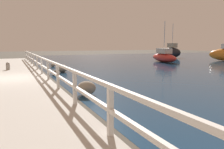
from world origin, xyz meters
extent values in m
plane|color=#4C473D|center=(0.00, 0.00, 0.00)|extent=(120.00, 120.00, 0.00)
cube|color=beige|center=(0.00, 0.00, 0.12)|extent=(3.99, 36.00, 0.25)
cube|color=white|center=(1.89, -8.72, 0.74)|extent=(0.10, 0.10, 0.99)
cube|color=white|center=(1.89, -6.23, 0.74)|extent=(0.10, 0.10, 0.99)
cube|color=white|center=(1.89, -3.74, 0.74)|extent=(0.10, 0.10, 0.99)
cube|color=white|center=(1.89, -1.25, 0.74)|extent=(0.10, 0.10, 0.99)
cube|color=white|center=(1.89, 1.25, 0.74)|extent=(0.10, 0.10, 0.99)
cube|color=white|center=(1.89, 3.74, 0.74)|extent=(0.10, 0.10, 0.99)
cube|color=white|center=(1.89, 6.23, 0.74)|extent=(0.10, 0.10, 0.99)
cube|color=white|center=(1.89, 8.72, 0.74)|extent=(0.10, 0.10, 0.99)
cube|color=white|center=(1.89, 11.22, 0.74)|extent=(0.10, 0.10, 0.99)
cube|color=white|center=(1.89, 13.71, 0.74)|extent=(0.10, 0.10, 0.99)
cube|color=white|center=(1.89, 16.20, 0.74)|extent=(0.10, 0.10, 0.99)
cube|color=white|center=(1.89, 0.00, 1.20)|extent=(0.09, 32.50, 0.08)
cube|color=white|center=(1.89, 0.00, 0.74)|extent=(0.09, 32.50, 0.08)
ellipsoid|color=gray|center=(2.88, -4.27, 0.28)|extent=(0.74, 0.66, 0.55)
ellipsoid|color=gray|center=(3.63, 7.76, 0.15)|extent=(0.39, 0.35, 0.29)
ellipsoid|color=gray|center=(3.57, 3.39, 0.28)|extent=(0.74, 0.66, 0.55)
ellipsoid|color=#666056|center=(2.80, 2.17, 0.15)|extent=(0.40, 0.36, 0.30)
cylinder|color=gray|center=(0.02, 4.31, 0.43)|extent=(0.26, 0.26, 0.37)
sphere|color=gray|center=(0.02, 4.31, 0.66)|extent=(0.23, 0.23, 0.23)
ellipsoid|color=red|center=(16.22, 8.01, 0.50)|extent=(2.41, 5.55, 0.98)
cube|color=beige|center=(16.22, 8.01, 1.28)|extent=(1.37, 2.41, 0.57)
cylinder|color=silver|center=(16.22, 8.01, 2.81)|extent=(0.09, 0.09, 3.63)
ellipsoid|color=black|center=(23.07, 14.77, 0.78)|extent=(1.75, 4.23, 1.55)
cube|color=#9E937F|center=(23.07, 14.77, 1.89)|extent=(1.07, 1.59, 0.66)
cylinder|color=silver|center=(23.07, 14.77, 3.37)|extent=(0.09, 0.09, 3.62)
camera|label=1|loc=(0.27, -12.31, 1.95)|focal=35.00mm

